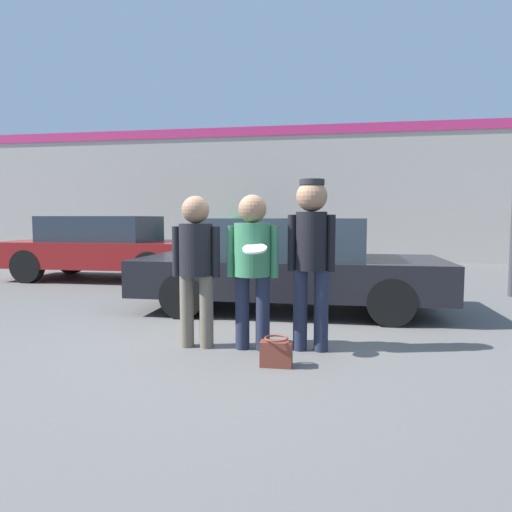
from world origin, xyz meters
name	(u,v)px	position (x,y,z in m)	size (l,w,h in m)	color
ground_plane	(250,340)	(0.00, 0.00, 0.00)	(56.00, 56.00, 0.00)	#5B5956
storefront_building	(305,193)	(0.00, 9.99, 2.22)	(24.00, 0.22, 4.38)	#B2A89E
person_left	(196,258)	(-0.52, -0.37, 0.97)	(0.53, 0.36, 1.64)	#665B4C
person_middle_with_frisbee	(252,258)	(0.09, -0.35, 0.99)	(0.56, 0.58, 1.65)	#1E2338
person_right	(311,248)	(0.71, -0.29, 1.09)	(0.49, 0.32, 1.80)	#1E2338
parked_car_near	(287,264)	(0.24, 1.85, 0.70)	(4.55, 1.94, 1.40)	black
parked_car_far	(105,247)	(-4.22, 4.63, 0.74)	(4.53, 1.91, 1.44)	maroon
shrub	(237,239)	(-2.08, 9.06, 0.74)	(1.48, 1.48, 1.48)	#285B2D
handbag	(276,352)	(0.41, -0.88, 0.13)	(0.30, 0.23, 0.28)	brown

